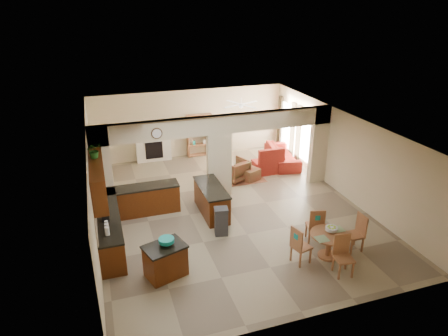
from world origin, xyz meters
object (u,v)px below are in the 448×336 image
object	(u,v)px
kitchen_island	(165,260)
sofa	(282,155)
dining_table	(329,241)
armchair	(235,170)

from	to	relation	value
kitchen_island	sofa	size ratio (longest dim) A/B	0.47
kitchen_island	dining_table	world-z (taller)	kitchen_island
armchair	sofa	bearing A→B (deg)	-179.12
armchair	kitchen_island	bearing A→B (deg)	32.67
dining_table	sofa	world-z (taller)	sofa
sofa	armchair	size ratio (longest dim) A/B	2.79
dining_table	armchair	size ratio (longest dim) A/B	1.16
kitchen_island	sofa	distance (m)	8.10
sofa	dining_table	bearing A→B (deg)	174.94
armchair	dining_table	bearing A→B (deg)	76.18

